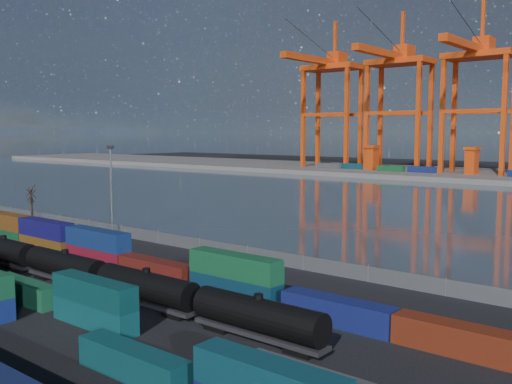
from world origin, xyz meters
The scene contains 10 objects.
ground centered at (0.00, 0.00, 0.00)m, with size 700.00×700.00×0.00m, color black.
harbor_water centered at (0.00, 105.00, 0.01)m, with size 700.00×700.00×0.00m, color #33404B.
container_row_south centered at (5.44, -9.04, 2.11)m, with size 114.28×2.24×4.78m.
container_row_mid centered at (3.41, -3.93, 1.58)m, with size 140.19×2.22×4.74m.
container_row_north centered at (-14.88, 11.53, 2.01)m, with size 141.80×2.46×5.25m.
tanker_string centered at (-24.32, 3.17, 2.20)m, with size 107.25×3.06×4.38m.
waterfront_fence centered at (0.00, 28.00, 1.00)m, with size 160.12×0.12×2.20m.
bare_tree centered at (-56.83, 25.72, 4.14)m, with size 2.18×2.13×8.29m.
yard_light_mast centered at (-30.00, 26.00, 9.30)m, with size 1.60×0.40×16.60m.
quay_containers centered at (-11.00, 195.46, 3.30)m, with size 172.58×10.99×2.60m.
Camera 1 is at (53.70, -35.81, 18.85)m, focal length 40.00 mm.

